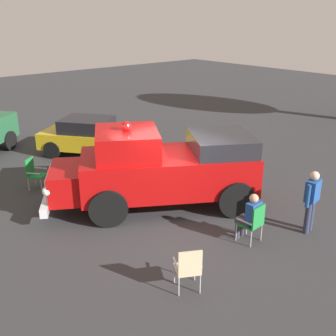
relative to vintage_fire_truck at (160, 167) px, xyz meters
name	(u,v)px	position (x,y,z in m)	size (l,w,h in m)	color
ground_plane	(171,212)	(0.55, -0.06, -1.20)	(60.00, 60.00, 0.00)	#333335
vintage_fire_truck	(160,167)	(0.00, 0.00, 0.00)	(4.99, 6.20, 2.59)	black
classic_hot_rod	(96,136)	(-5.29, 1.03, -0.45)	(4.60, 4.08, 1.46)	black
lawn_chair_near_truck	(254,221)	(3.10, 0.41, -0.61)	(0.53, 0.54, 1.02)	#B7BABF
lawn_chair_by_car	(189,267)	(3.46, -2.11, -0.61)	(0.67, 0.67, 1.02)	#B7BABF
lawn_chair_spare	(34,171)	(-3.60, -2.29, -0.61)	(0.69, 0.69, 1.02)	#B7BABF
spectator_seated	(250,215)	(2.97, 0.40, -0.50)	(0.56, 0.41, 1.29)	#383842
spectator_standing	(312,198)	(3.69, 1.93, -0.23)	(0.32, 0.65, 1.68)	#2D334C
traffic_cone	(211,157)	(-1.37, 3.61, -0.89)	(0.40, 0.40, 0.64)	orange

